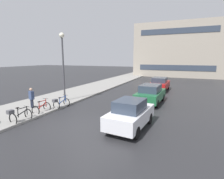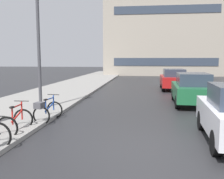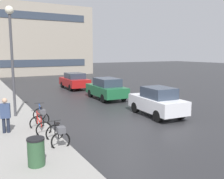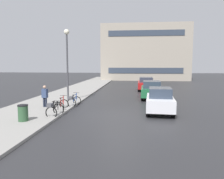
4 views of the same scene
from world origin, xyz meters
TOP-DOWN VIEW (x-y plane):
  - ground_plane at (0.00, 0.00)m, footprint 140.00×140.00m
  - sidewalk_kerb at (-6.00, 10.00)m, footprint 4.80×60.00m
  - bicycle_nearest at (-3.95, -1.03)m, footprint 0.81×1.38m
  - bicycle_second at (-4.16, 0.99)m, footprint 0.74×1.19m
  - bicycle_third at (-3.75, 2.50)m, footprint 0.80×1.45m
  - car_white at (2.52, 0.94)m, footprint 1.98×3.86m
  - car_green at (2.43, 7.01)m, footprint 2.07×4.25m
  - car_red at (2.24, 13.52)m, footprint 2.01×4.28m
  - pedestrian at (-5.53, 1.41)m, footprint 0.45×0.33m
  - streetlamp at (-4.74, 4.33)m, footprint 0.44×0.44m
  - trash_bin at (-5.11, -2.51)m, footprint 0.55×0.55m
  - building_facade_main at (2.88, 33.58)m, footprint 17.53×8.54m

SIDE VIEW (x-z plane):
  - ground_plane at x=0.00m, z-range 0.00..0.00m
  - sidewalk_kerb at x=-6.00m, z-range 0.00..0.14m
  - bicycle_second at x=-4.16m, z-range -0.11..0.89m
  - bicycle_third at x=-3.75m, z-range -0.02..0.97m
  - bicycle_nearest at x=-3.95m, z-range 0.00..1.01m
  - trash_bin at x=-5.11m, z-range 0.00..1.03m
  - car_red at x=2.24m, z-range 0.01..1.63m
  - car_white at x=2.52m, z-range -0.01..1.67m
  - car_green at x=2.43m, z-range 0.01..1.67m
  - pedestrian at x=-5.53m, z-range 0.10..1.80m
  - streetlamp at x=-4.74m, z-range 1.10..7.16m
  - building_facade_main at x=2.88m, z-range 0.00..11.13m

